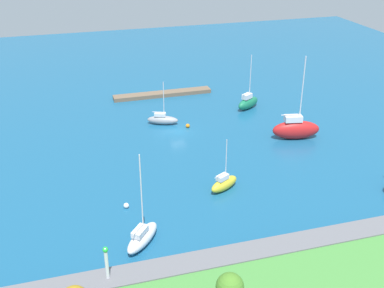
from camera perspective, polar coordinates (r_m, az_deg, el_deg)
The scene contains 12 objects.
water at distance 82.32m, azimuth -1.66°, elevation 1.55°, with size 160.00×160.00×0.00m, color #19567F.
pier_dock at distance 98.45m, azimuth -3.52°, elevation 5.96°, with size 20.06×2.42×0.77m, color brown.
breakwater at distance 53.58m, azimuth 8.21°, elevation -12.78°, with size 70.03×3.07×1.53m, color slate.
harbor_beacon at distance 48.36m, azimuth -10.15°, elevation -13.46°, with size 0.56×0.56×3.73m.
park_tree_center at distance 42.26m, azimuth 4.52°, elevation -16.63°, with size 2.43×2.43×5.43m.
sailboat_red_along_channel at distance 80.74m, azimuth 12.23°, elevation 1.78°, with size 8.16×3.95×13.96m.
sailboat_yellow_center_basin at distance 64.97m, azimuth 3.83°, elevation -4.69°, with size 4.94×3.64×7.44m.
sailboat_gray_far_south at distance 84.83m, azimuth -3.53°, elevation 2.93°, with size 5.67×3.57×7.84m.
sailboat_white_near_pier at distance 55.30m, azimuth -5.94°, elevation -10.92°, with size 5.26×5.80×11.27m.
sailboat_green_west_end at distance 92.08m, azimuth 6.68°, elevation 4.94°, with size 5.74×4.49×10.41m.
mooring_buoy_orange at distance 83.47m, azimuth -0.51°, elevation 2.19°, with size 0.70×0.70×0.70m, color orange.
mooring_buoy_white at distance 61.95m, azimuth -7.82°, elevation -7.26°, with size 0.70×0.70×0.70m, color white.
Camera 1 is at (18.75, 72.53, 34.12)m, focal length 44.84 mm.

